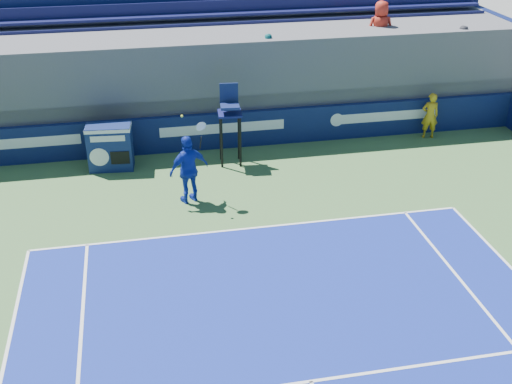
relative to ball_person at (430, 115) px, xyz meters
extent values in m
imported|color=gold|center=(0.00, 0.00, 0.00)|extent=(0.62, 0.46, 1.55)
cube|color=white|center=(-6.90, -4.74, -0.77)|extent=(10.97, 0.07, 0.00)
cube|color=white|center=(-6.90, -10.22, -0.77)|extent=(8.23, 0.07, 0.00)
cube|color=#0C1745|center=(-6.90, 0.48, -0.19)|extent=(20.40, 0.20, 1.20)
cube|color=white|center=(-12.90, 0.37, -0.07)|extent=(3.20, 0.01, 0.32)
cube|color=white|center=(-6.90, 0.37, -0.07)|extent=(4.00, 0.01, 0.32)
cube|color=white|center=(-1.40, 0.37, -0.07)|extent=(3.60, 0.01, 0.32)
cylinder|color=white|center=(-3.10, 0.37, -0.07)|extent=(0.44, 0.01, 0.44)
cube|color=#101E51|center=(-10.41, -0.41, -0.09)|extent=(1.36, 0.81, 1.40)
cube|color=white|center=(-10.41, -0.41, 0.54)|extent=(1.38, 0.83, 0.10)
cylinder|color=silver|center=(-10.74, -0.74, -0.24)|extent=(0.56, 0.07, 0.56)
cube|color=black|center=(-10.14, -0.79, -0.29)|extent=(0.55, 0.07, 0.40)
cube|color=silver|center=(-10.44, -0.77, 0.33)|extent=(1.00, 0.10, 0.18)
cylinder|color=black|center=(-7.13, -0.99, 0.01)|extent=(0.08, 0.08, 1.60)
cylinder|color=black|center=(-6.57, -1.04, 0.01)|extent=(0.08, 0.08, 1.60)
cylinder|color=black|center=(-7.08, -0.43, 0.01)|extent=(0.08, 0.08, 1.60)
cylinder|color=black|center=(-6.52, -0.48, 0.01)|extent=(0.08, 0.08, 1.60)
cube|color=#101550|center=(-6.82, -0.74, 0.84)|extent=(0.76, 0.76, 0.06)
cube|color=navy|center=(-6.83, -0.84, 1.09)|extent=(0.59, 0.50, 0.08)
cube|color=#121E45|center=(-6.80, -0.48, 1.39)|extent=(0.55, 0.11, 0.60)
imported|color=#142CA4|center=(-8.30, -2.97, 0.18)|extent=(1.22, 0.85, 1.92)
cylinder|color=black|center=(-7.95, -2.92, 0.91)|extent=(0.07, 0.16, 0.39)
torus|color=silver|center=(-7.93, -2.99, 1.39)|extent=(0.31, 0.19, 0.29)
cylinder|color=silver|center=(-7.93, -2.99, 1.39)|extent=(0.26, 0.15, 0.24)
sphere|color=#F1FC38|center=(-8.42, -3.11, 1.76)|extent=(0.07, 0.07, 0.07)
cube|color=#4D4E52|center=(-6.90, 2.38, 0.90)|extent=(20.40, 3.60, 3.38)
cube|color=#4D4E52|center=(-6.90, 1.03, 0.69)|extent=(20.40, 0.90, 0.55)
cube|color=#121545|center=(-6.90, 0.93, 1.16)|extent=(20.00, 0.45, 0.08)
cube|color=#121545|center=(-6.90, 1.18, 1.36)|extent=(20.00, 0.06, 0.45)
cube|color=#4D4E52|center=(-6.90, 1.93, 1.24)|extent=(20.40, 0.90, 0.55)
cube|color=#121545|center=(-6.90, 1.83, 1.71)|extent=(20.00, 0.45, 0.08)
cube|color=#121545|center=(-6.90, 2.08, 1.91)|extent=(20.00, 0.06, 0.45)
cube|color=#4D4E52|center=(-6.90, 2.83, 1.79)|extent=(20.40, 0.90, 0.55)
cube|color=#121545|center=(-6.90, 2.73, 2.26)|extent=(20.00, 0.45, 0.08)
cube|color=#121545|center=(-6.90, 2.98, 2.46)|extent=(20.00, 0.06, 0.45)
cube|color=#4D4E52|center=(-6.90, 3.73, 2.34)|extent=(20.40, 0.90, 0.55)
cube|color=#121545|center=(-6.90, 3.63, 2.81)|extent=(20.00, 0.45, 0.08)
cube|color=#121545|center=(-6.90, 3.88, 3.01)|extent=(20.00, 0.06, 0.45)
cube|color=#0C1647|center=(-6.90, 4.33, 1.41)|extent=(20.80, 0.30, 4.40)
cube|color=#0C1647|center=(3.45, 2.38, 0.91)|extent=(0.30, 3.90, 3.40)
imported|color=silver|center=(-8.64, 0.98, 1.72)|extent=(0.98, 0.60, 1.48)
imported|color=teal|center=(-5.28, 0.98, 1.85)|extent=(1.09, 0.63, 1.75)
imported|color=#B12719|center=(-1.27, 1.88, 2.47)|extent=(0.97, 0.68, 1.88)
imported|color=black|center=(1.25, 0.98, 1.84)|extent=(0.68, 0.51, 1.71)
camera|label=1|loc=(-9.54, -18.50, 7.59)|focal=45.00mm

